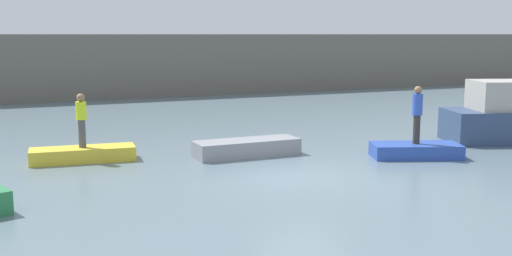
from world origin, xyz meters
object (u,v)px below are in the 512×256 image
object	(u,v)px
rowboat_yellow	(83,154)
person_blue_shirt	(417,111)
rowboat_grey	(247,148)
rowboat_blue	(416,150)
person_hiviz_shirt	(81,117)

from	to	relation	value
rowboat_yellow	person_blue_shirt	world-z (taller)	person_blue_shirt
rowboat_yellow	rowboat_grey	xyz separation A→B (m)	(4.96, -1.27, 0.04)
rowboat_blue	rowboat_yellow	bearing A→B (deg)	-178.83
rowboat_yellow	rowboat_grey	size ratio (longest dim) A/B	0.92
rowboat_yellow	rowboat_blue	distance (m)	10.45
rowboat_yellow	person_hiviz_shirt	size ratio (longest dim) A/B	1.89
rowboat_blue	person_hiviz_shirt	world-z (taller)	person_hiviz_shirt
rowboat_yellow	rowboat_blue	bearing A→B (deg)	-14.54
rowboat_blue	person_blue_shirt	distance (m)	1.25
rowboat_grey	person_hiviz_shirt	distance (m)	5.24
rowboat_yellow	person_hiviz_shirt	xyz separation A→B (m)	(0.00, 0.00, 1.15)
rowboat_blue	rowboat_grey	bearing A→B (deg)	175.11
rowboat_yellow	rowboat_blue	world-z (taller)	rowboat_blue
rowboat_blue	person_blue_shirt	size ratio (longest dim) A/B	1.50
person_blue_shirt	rowboat_blue	bearing A→B (deg)	0.00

